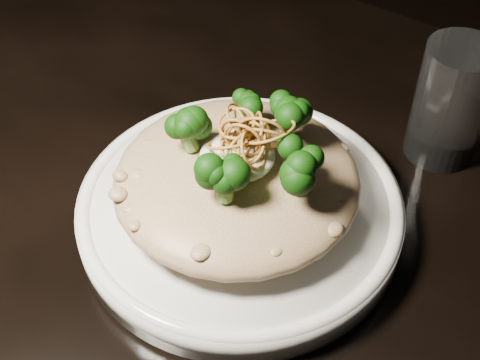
# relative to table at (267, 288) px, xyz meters

# --- Properties ---
(table) EXTENTS (1.10, 0.80, 0.75)m
(table) POSITION_rel_table_xyz_m (0.00, 0.00, 0.00)
(table) COLOR black
(table) RESTS_ON ground
(plate) EXTENTS (0.29, 0.29, 0.03)m
(plate) POSITION_rel_table_xyz_m (-0.03, -0.00, 0.10)
(plate) COLOR white
(plate) RESTS_ON table
(risotto) EXTENTS (0.21, 0.21, 0.05)m
(risotto) POSITION_rel_table_xyz_m (-0.03, -0.00, 0.14)
(risotto) COLOR brown
(risotto) RESTS_ON plate
(broccoli) EXTENTS (0.14, 0.14, 0.05)m
(broccoli) POSITION_rel_table_xyz_m (-0.03, 0.00, 0.19)
(broccoli) COLOR black
(broccoli) RESTS_ON risotto
(cheese) EXTENTS (0.06, 0.06, 0.02)m
(cheese) POSITION_rel_table_xyz_m (-0.03, -0.01, 0.17)
(cheese) COLOR silver
(cheese) RESTS_ON risotto
(shallots) EXTENTS (0.05, 0.05, 0.03)m
(shallots) POSITION_rel_table_xyz_m (-0.03, -0.00, 0.19)
(shallots) COLOR brown
(shallots) RESTS_ON cheese
(drinking_glass) EXTENTS (0.09, 0.09, 0.12)m
(drinking_glass) POSITION_rel_table_xyz_m (0.08, 0.19, 0.14)
(drinking_glass) COLOR silver
(drinking_glass) RESTS_ON table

